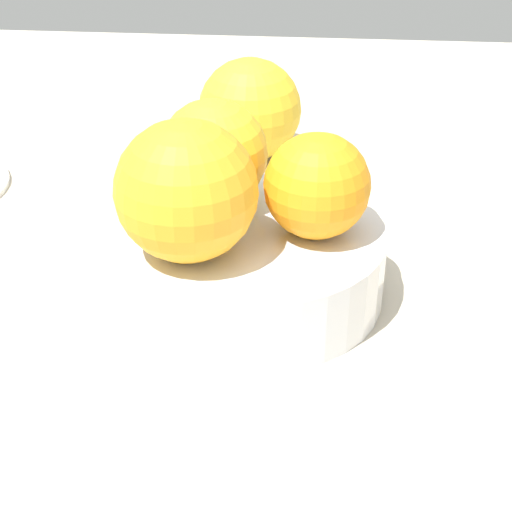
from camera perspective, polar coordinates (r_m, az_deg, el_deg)
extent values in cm
cube|color=#BCB29E|center=(47.85, 0.00, -3.73)|extent=(110.00, 110.00, 2.00)
cylinder|color=silver|center=(47.05, 0.00, -2.35)|extent=(9.48, 9.48, 0.80)
cylinder|color=silver|center=(46.05, 0.00, -0.47)|extent=(15.29, 15.29, 4.44)
sphere|color=#F9A823|center=(40.97, -5.17, 4.80)|extent=(7.71, 7.71, 7.71)
sphere|color=orange|center=(43.64, 4.54, 5.38)|extent=(6.04, 6.04, 6.04)
sphere|color=yellow|center=(46.57, -3.18, 7.57)|extent=(6.58, 6.58, 6.58)
sphere|color=yellow|center=(63.08, -0.45, 10.76)|extent=(8.29, 8.29, 8.29)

